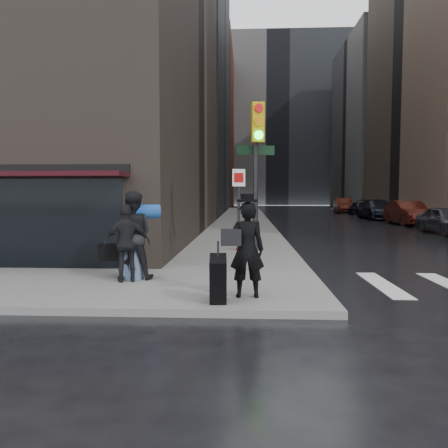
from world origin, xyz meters
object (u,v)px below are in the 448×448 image
(parked_car_4, at_px, (361,208))
(traffic_light, at_px, (255,161))
(fire_hydrant, at_px, (240,241))
(parked_car_5, at_px, (343,205))
(man_overcoat, at_px, (241,254))
(parked_car_2, at_px, (408,213))
(man_greycoat, at_px, (127,243))
(parked_car_1, at_px, (446,220))
(parked_car_3, at_px, (378,209))
(man_jeans, at_px, (132,235))

(parked_car_4, bearing_deg, traffic_light, -111.03)
(fire_hydrant, distance_m, parked_car_5, 36.30)
(traffic_light, height_order, fire_hydrant, traffic_light)
(man_overcoat, xyz_separation_m, parked_car_2, (11.13, 22.04, -0.18))
(man_greycoat, distance_m, parked_car_1, 19.40)
(parked_car_3, distance_m, parked_car_4, 6.56)
(man_jeans, distance_m, parked_car_1, 19.16)
(parked_car_4, distance_m, parked_car_5, 6.56)
(traffic_light, height_order, parked_car_2, traffic_light)
(parked_car_3, height_order, parked_car_5, parked_car_5)
(man_jeans, relative_size, parked_car_2, 0.41)
(traffic_light, height_order, parked_car_4, traffic_light)
(traffic_light, bearing_deg, parked_car_2, 50.10)
(parked_car_4, bearing_deg, man_jeans, -114.78)
(parked_car_2, relative_size, parked_car_5, 0.99)
(man_overcoat, relative_size, parked_car_1, 0.47)
(traffic_light, height_order, parked_car_3, traffic_light)
(man_jeans, height_order, traffic_light, traffic_light)
(fire_hydrant, xyz_separation_m, parked_car_2, (11.24, 14.89, 0.37))
(parked_car_1, relative_size, parked_car_4, 1.07)
(parked_car_3, xyz_separation_m, parked_car_5, (0.04, 13.09, 0.01))
(man_greycoat, bearing_deg, parked_car_5, -129.26)
(man_jeans, distance_m, parked_car_2, 24.48)
(man_greycoat, bearing_deg, parked_car_4, -133.04)
(man_jeans, distance_m, parked_car_3, 30.08)
(man_overcoat, height_order, parked_car_3, man_overcoat)
(man_greycoat, height_order, fire_hydrant, man_greycoat)
(man_overcoat, height_order, fire_hydrant, man_overcoat)
(parked_car_2, height_order, parked_car_5, parked_car_5)
(parked_car_5, bearing_deg, parked_car_3, -84.92)
(parked_car_2, bearing_deg, parked_car_4, 87.43)
(parked_car_3, bearing_deg, parked_car_1, -92.24)
(traffic_light, distance_m, fire_hydrant, 4.94)
(parked_car_4, bearing_deg, parked_car_2, -93.19)
(man_jeans, bearing_deg, parked_car_2, -135.06)
(man_overcoat, distance_m, traffic_light, 3.54)
(parked_car_1, xyz_separation_m, parked_car_5, (0.31, 26.18, 0.10))
(traffic_light, xyz_separation_m, parked_car_4, (11.08, 32.20, -2.28))
(man_overcoat, distance_m, fire_hydrant, 7.17)
(man_overcoat, bearing_deg, man_greycoat, -32.68)
(parked_car_1, bearing_deg, parked_car_2, 84.29)
(parked_car_2, height_order, parked_car_3, parked_car_3)
(traffic_light, distance_m, parked_car_4, 34.13)
(fire_hydrant, height_order, parked_car_2, parked_car_2)
(man_overcoat, height_order, parked_car_2, man_overcoat)
(traffic_light, bearing_deg, parked_car_5, 64.08)
(parked_car_4, bearing_deg, parked_car_5, 90.70)
(fire_hydrant, bearing_deg, man_jeans, -114.77)
(man_overcoat, bearing_deg, parked_car_2, -120.31)
(man_greycoat, height_order, parked_car_3, man_greycoat)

